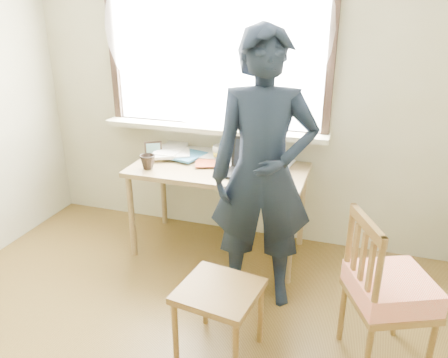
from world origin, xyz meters
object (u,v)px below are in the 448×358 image
(mug_dark, at_px, (148,162))
(side_chair, at_px, (388,290))
(desk, at_px, (218,177))
(laptop, at_px, (252,166))
(work_chair, at_px, (219,298))
(person, at_px, (263,174))
(mug_white, at_px, (220,151))

(mug_dark, xyz_separation_m, side_chair, (1.73, -0.67, -0.30))
(desk, height_order, laptop, laptop)
(work_chair, bearing_deg, laptop, 94.88)
(work_chair, bearing_deg, person, 80.95)
(laptop, distance_m, person, 0.50)
(desk, height_order, side_chair, side_chair)
(work_chair, bearing_deg, desk, 108.69)
(laptop, bearing_deg, person, -68.15)
(person, bearing_deg, side_chair, -39.38)
(side_chair, bearing_deg, work_chair, -166.13)
(desk, height_order, work_chair, desk)
(mug_dark, height_order, work_chair, mug_dark)
(laptop, bearing_deg, work_chair, -85.12)
(laptop, xyz_separation_m, mug_white, (-0.33, 0.25, -0.00))
(side_chair, bearing_deg, mug_dark, 158.91)
(mug_white, xyz_separation_m, mug_dark, (-0.44, -0.41, 0.00))
(desk, distance_m, laptop, 0.30)
(laptop, distance_m, mug_dark, 0.79)
(laptop, distance_m, side_chair, 1.30)
(laptop, height_order, mug_dark, laptop)
(desk, relative_size, mug_dark, 11.43)
(person, bearing_deg, work_chair, -112.91)
(mug_dark, bearing_deg, laptop, 11.58)
(desk, distance_m, mug_dark, 0.55)
(mug_dark, distance_m, work_chair, 1.29)
(laptop, distance_m, work_chair, 1.12)
(mug_dark, bearing_deg, desk, 20.57)
(mug_white, height_order, work_chair, mug_white)
(laptop, bearing_deg, desk, 173.94)
(desk, bearing_deg, mug_white, 104.84)
(desk, bearing_deg, work_chair, -71.31)
(desk, xyz_separation_m, work_chair, (0.36, -1.07, -0.27))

